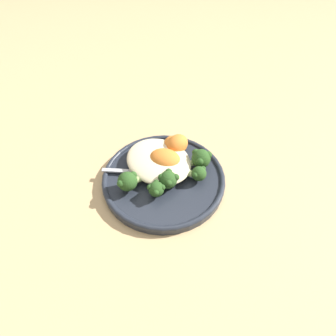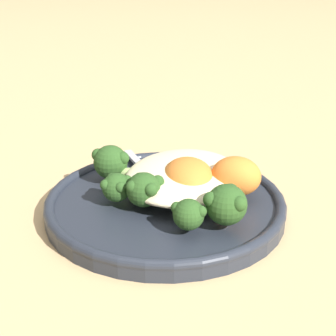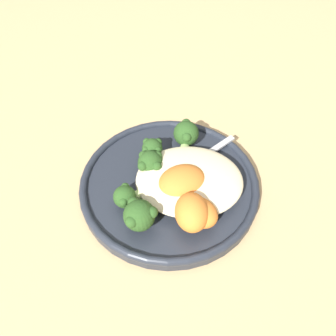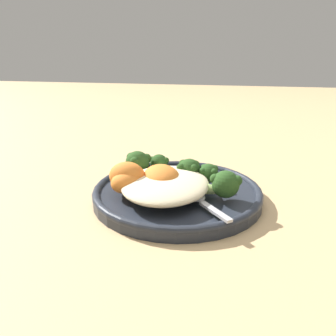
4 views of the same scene
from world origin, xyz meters
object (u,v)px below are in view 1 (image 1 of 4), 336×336
at_px(broccoli_stalk_2, 167,177).
at_px(broccoli_stalk_4, 195,160).
at_px(plate, 164,178).
at_px(sweet_potato_chunk_1, 177,144).
at_px(sweet_potato_chunk_0, 173,145).
at_px(sweet_potato_chunk_3, 165,159).
at_px(spoon, 135,171).
at_px(broccoli_stalk_1, 158,180).
at_px(broccoli_stalk_0, 134,179).
at_px(quinoa_mound, 158,161).
at_px(sweet_potato_chunk_2, 172,159).
at_px(broccoli_stalk_3, 190,172).

xyz_separation_m(broccoli_stalk_2, broccoli_stalk_4, (0.01, 0.07, 0.00)).
xyz_separation_m(plate, sweet_potato_chunk_1, (-0.03, 0.07, 0.03)).
xyz_separation_m(sweet_potato_chunk_0, sweet_potato_chunk_3, (0.02, -0.05, 0.00)).
xyz_separation_m(sweet_potato_chunk_1, spoon, (-0.02, -0.11, -0.02)).
bearing_deg(broccoli_stalk_2, sweet_potato_chunk_0, 154.14).
bearing_deg(sweet_potato_chunk_1, sweet_potato_chunk_0, -161.17).
relative_size(broccoli_stalk_1, sweet_potato_chunk_3, 1.47).
distance_m(broccoli_stalk_0, sweet_potato_chunk_0, 0.13).
bearing_deg(sweet_potato_chunk_0, sweet_potato_chunk_1, 18.83).
height_order(plate, broccoli_stalk_0, broccoli_stalk_0).
bearing_deg(broccoli_stalk_2, quinoa_mound, -177.30).
bearing_deg(sweet_potato_chunk_3, spoon, -116.84).
height_order(broccoli_stalk_0, sweet_potato_chunk_1, sweet_potato_chunk_1).
xyz_separation_m(sweet_potato_chunk_1, sweet_potato_chunk_2, (0.02, -0.04, -0.01)).
height_order(broccoli_stalk_1, sweet_potato_chunk_1, sweet_potato_chunk_1).
relative_size(broccoli_stalk_2, spoon, 1.03).
xyz_separation_m(broccoli_stalk_0, sweet_potato_chunk_0, (-0.02, 0.13, -0.00)).
bearing_deg(broccoli_stalk_1, broccoli_stalk_3, 115.57).
height_order(quinoa_mound, sweet_potato_chunk_0, sweet_potato_chunk_0).
relative_size(broccoli_stalk_3, sweet_potato_chunk_1, 1.82).
distance_m(quinoa_mound, broccoli_stalk_3, 0.07).
bearing_deg(broccoli_stalk_1, broccoli_stalk_2, 112.89).
relative_size(plate, sweet_potato_chunk_2, 5.95).
bearing_deg(spoon, broccoli_stalk_2, 162.51).
bearing_deg(spoon, plate, 177.58).
xyz_separation_m(quinoa_mound, broccoli_stalk_1, (0.04, -0.04, -0.00)).
height_order(plate, broccoli_stalk_4, broccoli_stalk_4).
relative_size(broccoli_stalk_0, broccoli_stalk_3, 1.24).
xyz_separation_m(plate, broccoli_stalk_1, (0.01, -0.03, 0.02)).
relative_size(broccoli_stalk_0, broccoli_stalk_4, 1.16).
height_order(quinoa_mound, sweet_potato_chunk_1, sweet_potato_chunk_1).
distance_m(sweet_potato_chunk_2, spoon, 0.08).
bearing_deg(broccoli_stalk_2, broccoli_stalk_0, -104.63).
bearing_deg(sweet_potato_chunk_1, quinoa_mound, -88.85).
height_order(broccoli_stalk_1, sweet_potato_chunk_0, sweet_potato_chunk_0).
xyz_separation_m(broccoli_stalk_2, sweet_potato_chunk_3, (-0.04, 0.03, 0.00)).
distance_m(plate, spoon, 0.06).
xyz_separation_m(plate, spoon, (-0.05, -0.04, 0.01)).
distance_m(broccoli_stalk_1, broccoli_stalk_2, 0.02).
height_order(sweet_potato_chunk_0, sweet_potato_chunk_2, sweet_potato_chunk_0).
height_order(broccoli_stalk_4, sweet_potato_chunk_2, broccoli_stalk_4).
xyz_separation_m(broccoli_stalk_4, sweet_potato_chunk_2, (-0.04, -0.03, -0.00)).
bearing_deg(sweet_potato_chunk_0, sweet_potato_chunk_3, -64.48).
height_order(plate, spoon, spoon).
bearing_deg(broccoli_stalk_3, sweet_potato_chunk_2, 157.56).
height_order(quinoa_mound, broccoli_stalk_0, broccoli_stalk_0).
bearing_deg(sweet_potato_chunk_1, broccoli_stalk_3, -26.59).
bearing_deg(sweet_potato_chunk_0, broccoli_stalk_4, -0.93).
distance_m(sweet_potato_chunk_0, spoon, 0.11).
bearing_deg(broccoli_stalk_2, broccoli_stalk_3, 90.80).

